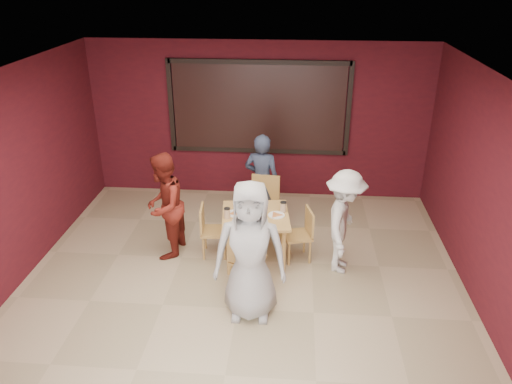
# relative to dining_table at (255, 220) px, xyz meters

# --- Properties ---
(floor) EXTENTS (7.00, 7.00, 0.00)m
(floor) POSITION_rel_dining_table_xyz_m (-0.13, -1.17, -0.65)
(floor) COLOR tan
(floor) RESTS_ON ground
(window_blinds) EXTENTS (3.00, 0.02, 1.50)m
(window_blinds) POSITION_rel_dining_table_xyz_m (-0.13, 2.28, 1.00)
(window_blinds) COLOR black
(dining_table) EXTENTS (1.03, 1.03, 0.89)m
(dining_table) POSITION_rel_dining_table_xyz_m (0.00, 0.00, 0.00)
(dining_table) COLOR #DBB25A
(dining_table) RESTS_ON floor
(chair_front) EXTENTS (0.51, 0.51, 0.82)m
(chair_front) POSITION_rel_dining_table_xyz_m (-0.07, -0.73, -0.19)
(chair_front) COLOR #B78D47
(chair_front) RESTS_ON floor
(chair_back) EXTENTS (0.50, 0.50, 0.93)m
(chair_back) POSITION_rel_dining_table_xyz_m (0.07, 0.86, -0.12)
(chair_back) COLOR #B78D47
(chair_back) RESTS_ON floor
(chair_left) EXTENTS (0.41, 0.41, 0.78)m
(chair_left) POSITION_rel_dining_table_xyz_m (-0.68, 0.09, -0.21)
(chair_left) COLOR #B78D47
(chair_left) RESTS_ON floor
(chair_right) EXTENTS (0.46, 0.46, 0.79)m
(chair_right) POSITION_rel_dining_table_xyz_m (0.67, 0.08, -0.20)
(chair_right) COLOR #B78D47
(chair_right) RESTS_ON floor
(diner_front) EXTENTS (0.88, 0.58, 1.78)m
(diner_front) POSITION_rel_dining_table_xyz_m (0.04, -1.22, 0.24)
(diner_front) COLOR #A6A6A6
(diner_front) RESTS_ON floor
(diner_back) EXTENTS (0.64, 0.48, 1.57)m
(diner_back) POSITION_rel_dining_table_xyz_m (0.01, 1.09, 0.13)
(diner_back) COLOR #2C374F
(diner_back) RESTS_ON floor
(diner_left) EXTENTS (0.67, 0.82, 1.58)m
(diner_left) POSITION_rel_dining_table_xyz_m (-1.33, 0.06, 0.14)
(diner_left) COLOR maroon
(diner_left) RESTS_ON floor
(diner_right) EXTENTS (0.74, 1.06, 1.49)m
(diner_right) POSITION_rel_dining_table_xyz_m (1.23, -0.13, 0.10)
(diner_right) COLOR silver
(diner_right) RESTS_ON floor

